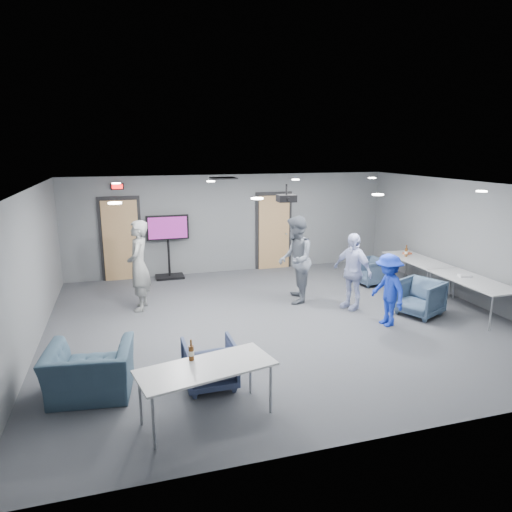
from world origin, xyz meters
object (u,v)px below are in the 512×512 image
object	(u,v)px
bottle_front	(191,353)
projector	(286,198)
chair_right_b	(419,298)
bottle_right	(406,252)
person_d	(388,290)
table_front_left	(206,370)
table_right_a	(417,261)
table_right_b	(473,282)
person_b	(295,260)
person_a	(139,266)
chair_front_b	(90,372)
chair_right_a	(370,271)
chair_front_a	(210,363)
tv_stand	(168,243)
person_c	(352,271)

from	to	relation	value
bottle_front	projector	xyz separation A→B (m)	(2.50, 3.34, 1.57)
chair_right_b	bottle_right	xyz separation A→B (m)	(0.99, 1.99, 0.47)
person_d	bottle_front	distance (m)	4.55
projector	table_front_left	bearing A→B (deg)	-120.51
table_right_a	table_right_b	world-z (taller)	same
person_b	person_a	bearing A→B (deg)	-76.85
chair_front_b	table_right_a	distance (m)	8.13
chair_right_a	table_front_left	xyz separation A→B (m)	(-5.07, -4.72, 0.35)
chair_right_b	table_front_left	xyz separation A→B (m)	(-4.92, -2.47, 0.31)
person_a	chair_front_a	world-z (taller)	person_a
projector	table_right_a	bearing A→B (deg)	11.82
chair_front_a	table_right_a	distance (m)	6.72
chair_right_a	tv_stand	xyz separation A→B (m)	(-4.86, 2.02, 0.63)
table_front_left	person_c	bearing A→B (deg)	28.20
table_front_left	bottle_front	bearing A→B (deg)	110.28
bottle_front	bottle_right	distance (m)	7.39
person_b	table_right_a	xyz separation A→B (m)	(3.28, 0.16, -0.29)
table_right_b	table_front_left	distance (m)	6.43
chair_front_b	projector	distance (m)	5.03
person_b	chair_right_b	size ratio (longest dim) A/B	2.38
person_c	projector	bearing A→B (deg)	-126.50
chair_right_a	projector	bearing A→B (deg)	-76.24
chair_right_b	bottle_right	size ratio (longest dim) A/B	2.78
chair_right_b	table_front_left	world-z (taller)	chair_right_b
bottle_right	projector	size ratio (longest dim) A/B	0.78
table_front_left	bottle_front	world-z (taller)	bottle_front
table_front_left	bottle_right	bearing A→B (deg)	24.35
person_b	projector	xyz separation A→B (m)	(-0.39, -0.42, 1.43)
person_a	chair_front_a	size ratio (longest dim) A/B	2.57
person_b	chair_front_b	distance (m)	5.20
chair_front_b	person_d	bearing A→B (deg)	-160.37
person_a	table_right_a	xyz separation A→B (m)	(6.66, -0.31, -0.28)
chair_right_b	person_c	bearing A→B (deg)	-148.64
person_b	person_d	distance (m)	2.21
table_front_left	person_a	bearing A→B (deg)	85.41
person_c	chair_front_b	xyz separation A→B (m)	(-5.23, -2.25, -0.46)
person_c	bottle_right	bearing A→B (deg)	95.52
person_c	table_front_left	xyz separation A→B (m)	(-3.76, -3.25, -0.15)
person_c	table_front_left	bearing A→B (deg)	-72.85
person_a	chair_front_a	distance (m)	3.78
person_c	bottle_front	bearing A→B (deg)	-76.03
tv_stand	bottle_right	bearing A→B (deg)	-21.92
bottle_front	tv_stand	distance (m)	6.53
chair_front_a	bottle_front	size ratio (longest dim) A/B	2.67
person_d	table_right_b	size ratio (longest dim) A/B	0.73
chair_front_a	bottle_front	bearing A→B (deg)	59.54
person_a	chair_right_b	bearing A→B (deg)	81.93
table_front_left	person_b	bearing A→B (deg)	42.89
chair_front_b	bottle_front	world-z (taller)	bottle_front
chair_front_b	table_front_left	distance (m)	1.80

